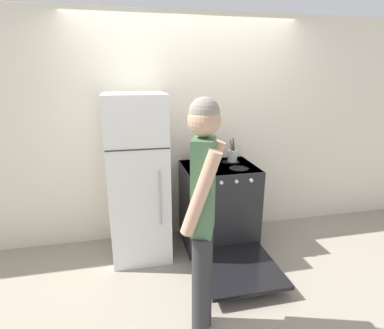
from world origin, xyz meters
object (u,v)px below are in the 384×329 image
(stove_range, at_px, (219,206))
(dutch_oven_pot, at_px, (207,164))
(person, at_px, (203,212))
(refrigerator, at_px, (138,178))
(utensil_jar, at_px, (232,155))
(tea_kettle, at_px, (202,158))

(stove_range, distance_m, dutch_oven_pot, 0.58)
(dutch_oven_pot, distance_m, person, 1.16)
(refrigerator, bearing_deg, person, -72.63)
(dutch_oven_pot, xyz_separation_m, person, (-0.32, -1.11, 0.00))
(dutch_oven_pot, distance_m, utensil_jar, 0.46)
(dutch_oven_pot, height_order, tea_kettle, tea_kettle)
(tea_kettle, relative_size, person, 0.13)
(tea_kettle, xyz_separation_m, utensil_jar, (0.37, 0.01, 0.01))
(tea_kettle, xyz_separation_m, person, (-0.33, -1.37, 0.01))
(refrigerator, height_order, stove_range, refrigerator)
(stove_range, relative_size, utensil_jar, 4.95)
(stove_range, height_order, utensil_jar, utensil_jar)
(dutch_oven_pot, relative_size, utensil_jar, 1.03)
(stove_range, bearing_deg, utensil_jar, 41.29)
(dutch_oven_pot, bearing_deg, person, -106.03)
(stove_range, bearing_deg, refrigerator, 178.12)
(person, bearing_deg, stove_range, -0.64)
(tea_kettle, distance_m, person, 1.41)
(stove_range, height_order, tea_kettle, tea_kettle)
(stove_range, distance_m, person, 1.41)
(person, bearing_deg, dutch_oven_pot, 5.87)
(person, bearing_deg, utensil_jar, -4.99)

